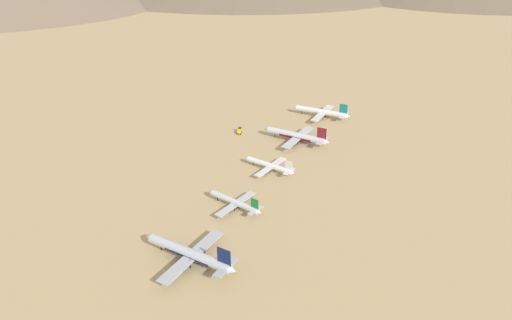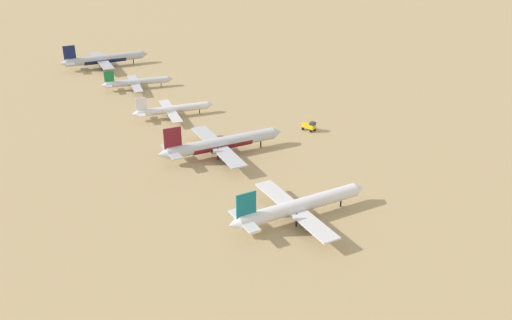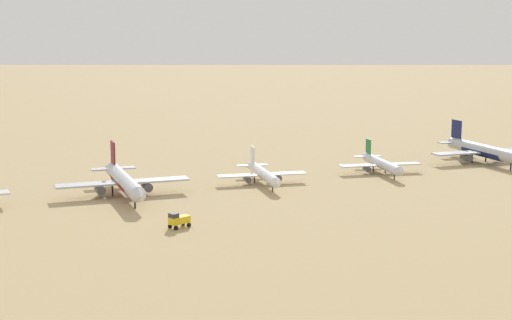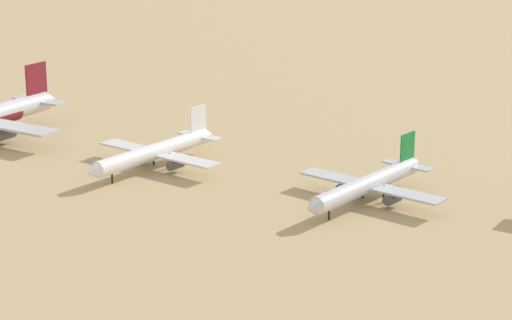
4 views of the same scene
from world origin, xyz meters
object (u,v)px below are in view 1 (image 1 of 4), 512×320
parked_jet_3 (235,202)px  parked_jet_4 (189,253)px  parked_jet_1 (296,136)px  parked_jet_0 (321,112)px  service_truck (240,130)px  parked_jet_2 (270,166)px

parked_jet_3 → parked_jet_4: (-2.14, 44.29, 1.19)m
parked_jet_1 → parked_jet_4: 130.96m
parked_jet_0 → service_truck: 66.51m
parked_jet_2 → parked_jet_4: parked_jet_4 is taller
parked_jet_2 → parked_jet_4: (-2.07, 87.38, 1.16)m
parked_jet_2 → parked_jet_3: parked_jet_2 is taller
parked_jet_2 → parked_jet_3: (0.07, 43.10, -0.03)m
parked_jet_0 → service_truck: parked_jet_0 is taller
parked_jet_4 → parked_jet_1: bearing=-89.1°
parked_jet_3 → parked_jet_2: bearing=-90.1°
parked_jet_4 → parked_jet_2: bearing=-88.6°
parked_jet_2 → service_truck: size_ratio=6.05×
parked_jet_1 → parked_jet_2: (0.03, 43.57, -1.19)m
parked_jet_3 → service_truck: bearing=-64.5°
parked_jet_0 → parked_jet_3: parked_jet_0 is taller
parked_jet_0 → parked_jet_4: (-0.67, 180.32, 0.13)m
parked_jet_3 → parked_jet_1: bearing=-90.1°
parked_jet_4 → parked_jet_3: bearing=-87.2°
parked_jet_0 → service_truck: bearing=51.3°
parked_jet_1 → parked_jet_2: size_ratio=1.38×
parked_jet_4 → parked_jet_0: bearing=-89.8°
parked_jet_4 → service_truck: bearing=-71.8°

